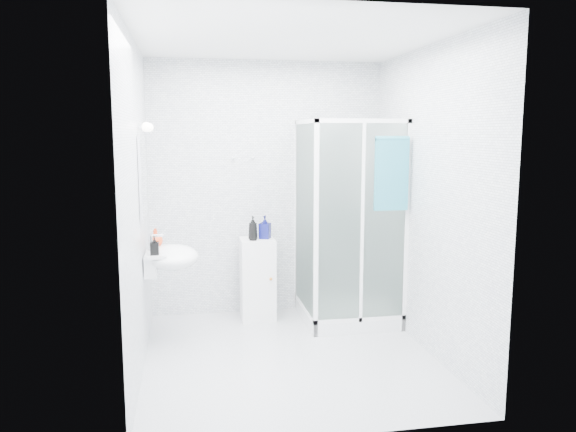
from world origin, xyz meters
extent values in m
cube|color=white|center=(0.00, 0.00, 1.30)|extent=(2.40, 2.60, 2.60)
cube|color=silver|center=(0.00, 0.00, 0.00)|extent=(2.40, 2.60, 0.01)
cube|color=white|center=(0.00, 0.00, 2.60)|extent=(2.40, 2.60, 0.01)
cube|color=white|center=(0.75, 0.85, 0.06)|extent=(0.90, 0.90, 0.12)
cube|color=white|center=(0.32, 0.85, 1.98)|extent=(0.04, 0.90, 0.04)
cube|color=white|center=(0.75, 0.42, 1.98)|extent=(0.90, 0.04, 0.04)
cube|color=white|center=(0.32, 0.42, 1.00)|extent=(0.04, 0.04, 2.00)
cube|color=white|center=(0.31, 0.85, 1.04)|extent=(0.02, 0.82, 1.84)
cube|color=white|center=(0.75, 0.41, 1.04)|extent=(0.82, 0.02, 1.84)
cube|color=white|center=(0.75, 0.42, 1.04)|extent=(0.03, 0.04, 1.84)
cylinder|color=silver|center=(0.75, 1.24, 1.35)|extent=(0.02, 0.02, 1.00)
cylinder|color=silver|center=(0.75, 1.21, 1.82)|extent=(0.09, 0.05, 0.09)
cylinder|color=silver|center=(0.80, 1.27, 1.05)|extent=(0.12, 0.04, 0.12)
cylinder|color=silver|center=(1.03, 0.38, 1.78)|extent=(0.03, 0.05, 0.03)
cube|color=white|center=(-1.14, 0.45, 0.75)|extent=(0.10, 0.40, 0.18)
ellipsoid|color=white|center=(-0.96, 0.45, 0.80)|extent=(0.46, 0.56, 0.20)
cube|color=white|center=(-1.08, 0.45, 0.85)|extent=(0.16, 0.50, 0.02)
cylinder|color=silver|center=(-1.14, 0.45, 0.93)|extent=(0.04, 0.04, 0.16)
cylinder|color=silver|center=(-1.09, 0.45, 0.99)|extent=(0.12, 0.02, 0.02)
cube|color=white|center=(-1.19, 0.45, 1.50)|extent=(0.02, 0.60, 0.70)
cylinder|color=silver|center=(-1.17, 0.29, 1.92)|extent=(0.05, 0.04, 0.04)
sphere|color=white|center=(-1.13, 0.29, 1.92)|extent=(0.08, 0.08, 0.08)
cylinder|color=silver|center=(-1.17, 0.61, 1.92)|extent=(0.05, 0.04, 0.04)
sphere|color=white|center=(-1.13, 0.61, 1.92)|extent=(0.08, 0.08, 0.08)
cylinder|color=silver|center=(-0.35, 1.27, 1.62)|extent=(0.02, 0.04, 0.02)
sphere|color=silver|center=(-0.35, 1.25, 1.62)|extent=(0.03, 0.03, 0.03)
cylinder|color=silver|center=(-0.15, 1.27, 1.62)|extent=(0.02, 0.04, 0.02)
sphere|color=silver|center=(-0.15, 1.25, 1.62)|extent=(0.03, 0.03, 0.03)
cube|color=white|center=(-0.14, 1.04, 0.41)|extent=(0.34, 0.34, 0.82)
cube|color=white|center=(-0.14, 0.88, 0.41)|extent=(0.30, 0.01, 0.70)
sphere|color=#BD671A|center=(-0.03, 0.86, 0.45)|extent=(0.03, 0.03, 0.03)
cube|color=teal|center=(1.00, 0.36, 1.50)|extent=(0.31, 0.04, 0.65)
cylinder|color=teal|center=(1.00, 0.36, 1.82)|extent=(0.31, 0.05, 0.05)
imported|color=black|center=(-0.19, 0.98, 0.94)|extent=(0.10, 0.10, 0.24)
imported|color=#0E1157|center=(-0.06, 1.05, 0.94)|extent=(0.14, 0.14, 0.23)
imported|color=#DD421A|center=(-1.11, 0.62, 0.95)|extent=(0.17, 0.17, 0.17)
imported|color=black|center=(-1.10, 0.28, 0.94)|extent=(0.07, 0.07, 0.16)
camera|label=1|loc=(-0.82, -4.44, 1.87)|focal=35.00mm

